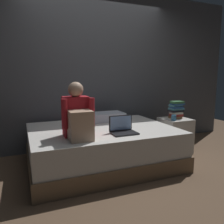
{
  "coord_description": "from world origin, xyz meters",
  "views": [
    {
      "loc": [
        -1.24,
        -2.64,
        1.27
      ],
      "look_at": [
        -0.13,
        0.1,
        0.78
      ],
      "focal_mm": 36.39,
      "sensor_mm": 36.0,
      "label": 1
    }
  ],
  "objects_px": {
    "laptop": "(123,129)",
    "book_stack": "(176,110)",
    "nightstand": "(175,135)",
    "pillow": "(106,117)",
    "bed": "(102,146)",
    "mug": "(174,118)",
    "person_sitting": "(78,117)"
  },
  "relations": [
    {
      "from": "pillow",
      "to": "book_stack",
      "type": "xyz_separation_m",
      "value": [
        1.1,
        -0.37,
        0.11
      ]
    },
    {
      "from": "book_stack",
      "to": "laptop",
      "type": "bearing_deg",
      "value": -158.53
    },
    {
      "from": "mug",
      "to": "bed",
      "type": "bearing_deg",
      "value": 176.49
    },
    {
      "from": "laptop",
      "to": "pillow",
      "type": "xyz_separation_m",
      "value": [
        0.09,
        0.84,
        0.01
      ]
    },
    {
      "from": "bed",
      "to": "book_stack",
      "type": "bearing_deg",
      "value": 3.5
    },
    {
      "from": "book_stack",
      "to": "mug",
      "type": "bearing_deg",
      "value": -136.48
    },
    {
      "from": "bed",
      "to": "laptop",
      "type": "relative_size",
      "value": 6.25
    },
    {
      "from": "laptop",
      "to": "mug",
      "type": "height_order",
      "value": "laptop"
    },
    {
      "from": "mug",
      "to": "book_stack",
      "type": "bearing_deg",
      "value": 43.52
    },
    {
      "from": "bed",
      "to": "person_sitting",
      "type": "distance_m",
      "value": 0.77
    },
    {
      "from": "bed",
      "to": "mug",
      "type": "bearing_deg",
      "value": -3.51
    },
    {
      "from": "mug",
      "to": "pillow",
      "type": "bearing_deg",
      "value": 150.87
    },
    {
      "from": "nightstand",
      "to": "laptop",
      "type": "xyz_separation_m",
      "value": [
        -1.16,
        -0.43,
        0.31
      ]
    },
    {
      "from": "mug",
      "to": "person_sitting",
      "type": "bearing_deg",
      "value": -169.81
    },
    {
      "from": "nightstand",
      "to": "pillow",
      "type": "xyz_separation_m",
      "value": [
        -1.07,
        0.4,
        0.32
      ]
    },
    {
      "from": "pillow",
      "to": "mug",
      "type": "bearing_deg",
      "value": -29.13
    },
    {
      "from": "bed",
      "to": "mug",
      "type": "distance_m",
      "value": 1.22
    },
    {
      "from": "pillow",
      "to": "mug",
      "type": "relative_size",
      "value": 6.22
    },
    {
      "from": "nightstand",
      "to": "person_sitting",
      "type": "relative_size",
      "value": 0.86
    },
    {
      "from": "laptop",
      "to": "book_stack",
      "type": "bearing_deg",
      "value": 21.47
    },
    {
      "from": "nightstand",
      "to": "laptop",
      "type": "relative_size",
      "value": 1.75
    },
    {
      "from": "pillow",
      "to": "nightstand",
      "type": "bearing_deg",
      "value": -20.65
    },
    {
      "from": "bed",
      "to": "laptop",
      "type": "xyz_separation_m",
      "value": [
        0.14,
        -0.39,
        0.33
      ]
    },
    {
      "from": "bed",
      "to": "mug",
      "type": "xyz_separation_m",
      "value": [
        1.17,
        -0.07,
        0.34
      ]
    },
    {
      "from": "person_sitting",
      "to": "book_stack",
      "type": "bearing_deg",
      "value": 14.05
    },
    {
      "from": "bed",
      "to": "book_stack",
      "type": "distance_m",
      "value": 1.4
    },
    {
      "from": "laptop",
      "to": "book_stack",
      "type": "distance_m",
      "value": 1.28
    },
    {
      "from": "person_sitting",
      "to": "mug",
      "type": "xyz_separation_m",
      "value": [
        1.6,
        0.29,
        -0.18
      ]
    },
    {
      "from": "bed",
      "to": "nightstand",
      "type": "xyz_separation_m",
      "value": [
        1.3,
        0.05,
        0.02
      ]
    },
    {
      "from": "nightstand",
      "to": "book_stack",
      "type": "distance_m",
      "value": 0.43
    },
    {
      "from": "laptop",
      "to": "pillow",
      "type": "bearing_deg",
      "value": 83.91
    },
    {
      "from": "pillow",
      "to": "book_stack",
      "type": "distance_m",
      "value": 1.16
    }
  ]
}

